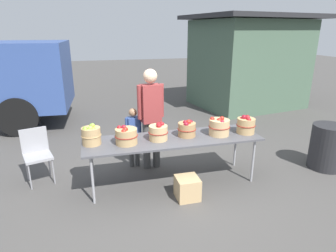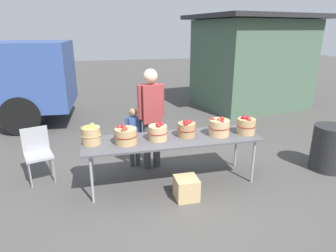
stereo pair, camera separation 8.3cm
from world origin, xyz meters
TOP-DOWN VIEW (x-y plane):
  - ground_plane at (0.00, 0.00)m, footprint 40.00×40.00m
  - market_table at (0.00, 0.00)m, footprint 2.70×0.76m
  - apple_basket_green_0 at (-1.20, 0.06)m, footprint 0.29×0.29m
  - apple_basket_red_0 at (-0.71, -0.05)m, footprint 0.33×0.33m
  - apple_basket_red_1 at (-0.23, -0.01)m, footprint 0.30×0.30m
  - apple_basket_red_2 at (0.23, 0.04)m, footprint 0.29×0.29m
  - apple_basket_red_3 at (0.74, -0.04)m, footprint 0.34×0.34m
  - apple_basket_red_4 at (1.19, -0.06)m, footprint 0.30×0.30m
  - vendor_adult at (-0.22, 0.61)m, footprint 0.46×0.26m
  - child_customer at (-0.50, 0.73)m, footprint 0.28×0.16m
  - food_kiosk at (3.61, 4.26)m, footprint 3.95×3.46m
  - folding_chair at (-2.06, 0.60)m, footprint 0.50×0.50m
  - trash_barrel at (2.74, -0.18)m, footprint 0.58×0.58m
  - produce_crate at (0.08, -0.50)m, footprint 0.32×0.32m

SIDE VIEW (x-z plane):
  - ground_plane at x=0.00m, z-range 0.00..0.00m
  - produce_crate at x=0.08m, z-range 0.00..0.32m
  - trash_barrel at x=2.74m, z-range 0.00..0.78m
  - folding_chair at x=-2.06m, z-range 0.08..0.94m
  - child_customer at x=-0.50m, z-range 0.09..1.16m
  - market_table at x=0.00m, z-range 0.34..1.09m
  - apple_basket_red_1 at x=-0.23m, z-range 0.73..1.01m
  - apple_basket_red_2 at x=0.23m, z-range 0.73..1.01m
  - apple_basket_red_0 at x=-0.71m, z-range 0.74..1.01m
  - apple_basket_red_3 at x=0.74m, z-range 0.73..1.04m
  - apple_basket_red_4 at x=1.19m, z-range 0.74..1.04m
  - apple_basket_green_0 at x=-1.20m, z-range 0.74..1.04m
  - vendor_adult at x=-0.22m, z-range 0.15..1.89m
  - food_kiosk at x=3.61m, z-range 0.01..2.75m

